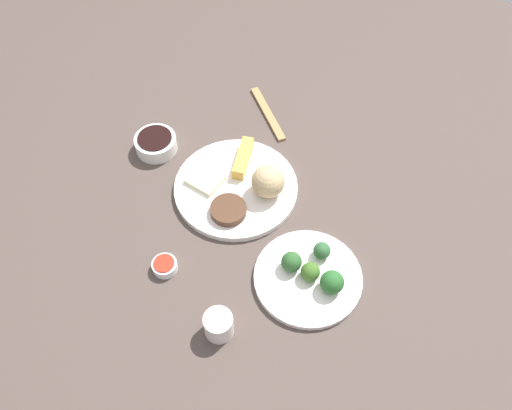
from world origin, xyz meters
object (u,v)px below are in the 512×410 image
main_plate (236,188)px  broccoli_plate (308,278)px  soy_sauce_bowl (156,144)px  sauce_ramekin_sweet_and_sour (164,265)px  chopsticks_pair (268,113)px  teacup (219,325)px

main_plate → broccoli_plate: (0.10, 0.27, -0.00)m
main_plate → soy_sauce_bowl: soy_sauce_bowl is taller
sauce_ramekin_sweet_and_sour → chopsticks_pair: 0.52m
soy_sauce_bowl → chopsticks_pair: size_ratio=0.52×
sauce_ramekin_sweet_and_sour → teacup: teacup is taller
soy_sauce_bowl → teacup: bearing=55.0°
soy_sauce_bowl → sauce_ramekin_sweet_and_sour: size_ratio=1.91×
teacup → soy_sauce_bowl: bearing=-125.0°
broccoli_plate → chopsticks_pair: 0.50m
main_plate → chopsticks_pair: 0.26m
chopsticks_pair → sauce_ramekin_sweet_and_sour: bearing=8.4°
broccoli_plate → teacup: (0.20, -0.09, 0.02)m
broccoli_plate → sauce_ramekin_sweet_and_sour: (0.15, -0.27, 0.00)m
broccoli_plate → teacup: teacup is taller
broccoli_plate → teacup: bearing=-23.0°
main_plate → soy_sauce_bowl: bearing=-87.7°
soy_sauce_bowl → teacup: (0.30, 0.42, 0.01)m
chopsticks_pair → soy_sauce_bowl: bearing=-31.9°
teacup → chopsticks_pair: 0.62m
sauce_ramekin_sweet_and_sour → teacup: size_ratio=0.92×
broccoli_plate → main_plate: bearing=-111.5°
sauce_ramekin_sweet_and_sour → teacup: bearing=76.0°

